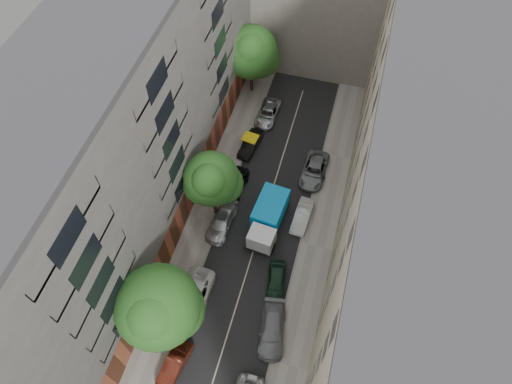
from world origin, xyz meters
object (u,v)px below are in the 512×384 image
(car_right_3, at_px, (302,216))
(tree_far, at_px, (252,54))
(car_right_4, at_px, (314,170))
(tree_near, at_px, (159,309))
(tree_mid, at_px, (212,181))
(car_left_2, at_px, (194,296))
(car_right_1, at_px, (272,330))
(car_right_2, at_px, (276,281))
(tarp_truck, at_px, (268,218))
(car_left_6, at_px, (268,113))
(car_left_1, at_px, (175,364))
(pedestrian, at_px, (323,176))
(lamp_post, at_px, (172,290))
(car_left_4, at_px, (235,184))
(car_left_5, at_px, (250,144))
(car_left_3, at_px, (222,222))

(car_right_3, relative_size, tree_far, 0.49)
(car_right_4, height_order, tree_near, tree_near)
(tree_mid, bearing_deg, car_left_2, -84.05)
(car_right_1, xyz_separation_m, car_right_2, (-0.73, 4.20, -0.04))
(car_left_2, distance_m, car_right_4, 17.48)
(tarp_truck, height_order, car_left_6, tarp_truck)
(car_right_1, bearing_deg, car_left_6, 96.25)
(car_left_1, height_order, tree_mid, tree_mid)
(car_left_1, bearing_deg, car_left_6, 98.81)
(car_right_1, distance_m, tree_mid, 13.49)
(pedestrian, bearing_deg, tarp_truck, 79.59)
(car_right_2, bearing_deg, pedestrian, 72.76)
(car_left_2, xyz_separation_m, tree_far, (-2.16, 25.87, 4.70))
(car_left_6, bearing_deg, car_right_2, -71.44)
(car_right_3, xyz_separation_m, pedestrian, (1.01, 4.90, 0.29))
(tarp_truck, distance_m, car_left_6, 14.19)
(tarp_truck, distance_m, lamp_post, 11.25)
(car_left_2, distance_m, car_left_4, 12.08)
(tree_mid, bearing_deg, car_left_4, 75.11)
(car_left_2, height_order, car_right_3, car_left_2)
(car_left_2, height_order, car_right_1, car_left_2)
(car_right_4, xyz_separation_m, tree_near, (-8.10, -19.23, 5.24))
(pedestrian, bearing_deg, car_right_1, 107.33)
(car_left_6, relative_size, car_right_2, 1.14)
(car_left_4, xyz_separation_m, tree_far, (-2.16, 13.79, 4.71))
(car_left_1, distance_m, lamp_post, 5.80)
(pedestrian, bearing_deg, tree_far, -24.64)
(car_left_1, height_order, tree_near, tree_near)
(car_left_4, bearing_deg, car_left_2, -85.96)
(car_left_6, height_order, car_right_1, car_right_1)
(car_right_2, height_order, lamp_post, lamp_post)
(car_left_2, xyz_separation_m, car_left_5, (0.00, 17.52, -0.07))
(car_left_2, distance_m, car_right_1, 7.20)
(car_left_4, bearing_deg, tarp_truck, -34.85)
(car_left_2, bearing_deg, car_right_2, 25.13)
(car_left_3, bearing_deg, tree_near, -90.63)
(car_right_3, xyz_separation_m, tree_mid, (-8.10, -1.64, 4.96))
(car_left_5, height_order, car_right_3, car_left_5)
(car_left_6, xyz_separation_m, tree_mid, (-1.55, -13.72, 4.98))
(tree_near, bearing_deg, car_right_3, 59.26)
(car_left_2, height_order, car_left_6, car_left_2)
(car_left_6, relative_size, car_right_1, 0.92)
(tree_near, bearing_deg, car_left_4, 86.64)
(car_right_4, distance_m, lamp_post, 19.08)
(car_left_6, xyz_separation_m, car_right_3, (6.55, -12.08, 0.02))
(car_right_1, bearing_deg, tree_far, 99.83)
(car_right_4, relative_size, tree_mid, 0.62)
(pedestrian, bearing_deg, car_right_3, 99.51)
(car_left_1, distance_m, car_right_3, 17.32)
(car_left_4, bearing_deg, car_right_2, -50.18)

